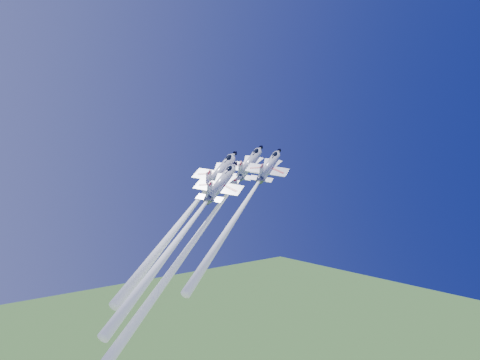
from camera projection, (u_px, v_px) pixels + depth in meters
jet_lead at (205, 225)px, 102.84m from camera, size 45.51×28.69×49.39m
jet_left at (191, 209)px, 106.08m from camera, size 35.75×22.27×34.20m
jet_right at (244, 204)px, 102.85m from camera, size 32.58×20.38×31.84m
jet_slot at (188, 227)px, 97.94m from camera, size 35.13×21.94×34.11m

